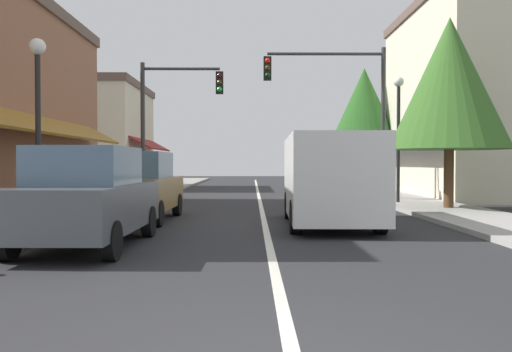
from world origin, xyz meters
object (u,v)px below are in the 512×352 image
parked_car_second_left (138,187)px  traffic_signal_left_corner (170,109)px  van_in_lane (329,177)px  street_lamp_right_mid (398,118)px  tree_right_far (364,104)px  traffic_signal_mast_arm (343,97)px  tree_right_near (450,84)px  parked_car_nearest_left (87,198)px  street_lamp_left_near (38,99)px

parked_car_second_left → traffic_signal_left_corner: bearing=94.5°
van_in_lane → street_lamp_right_mid: (3.29, 6.05, 1.92)m
van_in_lane → tree_right_far: (4.13, 15.89, 3.45)m
traffic_signal_mast_arm → tree_right_near: size_ratio=1.00×
tree_right_near → parked_car_second_left: bearing=-163.8°
parked_car_nearest_left → street_lamp_left_near: (-1.79, 2.40, 2.01)m
traffic_signal_left_corner → tree_right_far: tree_right_far is taller
traffic_signal_mast_arm → parked_car_second_left: bearing=-132.7°
street_lamp_left_near → street_lamp_right_mid: (9.82, 7.01, 0.18)m
parked_car_second_left → van_in_lane: 4.92m
traffic_signal_mast_arm → street_lamp_right_mid: traffic_signal_mast_arm is taller
traffic_signal_mast_arm → tree_right_far: 8.18m
parked_car_nearest_left → traffic_signal_mast_arm: 13.53m
street_lamp_left_near → tree_right_far: 20.02m
street_lamp_left_near → parked_car_second_left: bearing=49.4°
street_lamp_left_near → street_lamp_right_mid: bearing=35.5°
traffic_signal_mast_arm → traffic_signal_left_corner: traffic_signal_mast_arm is taller
traffic_signal_left_corner → street_lamp_left_near: 10.47m
tree_right_near → parked_car_nearest_left: bearing=-141.7°
van_in_lane → tree_right_near: (4.21, 3.70, 2.77)m
parked_car_second_left → traffic_signal_left_corner: (-0.42, 8.32, 2.84)m
tree_right_far → tree_right_near: bearing=-89.6°
traffic_signal_mast_arm → tree_right_far: tree_right_far is taller
street_lamp_left_near → traffic_signal_mast_arm: bearing=47.8°
parked_car_second_left → street_lamp_right_mid: bearing=33.3°
van_in_lane → traffic_signal_left_corner: bearing=120.5°
traffic_signal_mast_arm → tree_right_near: (2.52, -4.41, -0.12)m
van_in_lane → street_lamp_right_mid: 7.15m
traffic_signal_left_corner → tree_right_far: bearing=34.8°
parked_car_second_left → traffic_signal_mast_arm: traffic_signal_mast_arm is taller
parked_car_nearest_left → street_lamp_left_near: street_lamp_left_near is taller
traffic_signal_left_corner → street_lamp_right_mid: traffic_signal_left_corner is taller
street_lamp_right_mid → tree_right_far: 9.99m
parked_car_second_left → tree_right_near: bearing=17.9°
parked_car_nearest_left → parked_car_second_left: (-0.05, 4.44, 0.00)m
street_lamp_left_near → tree_right_near: 11.75m
street_lamp_right_mid → traffic_signal_left_corner: bearing=158.5°
parked_car_second_left → street_lamp_left_near: street_lamp_left_near is taller
parked_car_second_left → van_in_lane: (4.79, -1.08, 0.27)m
parked_car_nearest_left → tree_right_near: size_ratio=0.69×
tree_right_near → traffic_signal_mast_arm: bearing=119.7°
tree_right_far → parked_car_second_left: bearing=-121.0°
van_in_lane → tree_right_near: size_ratio=0.88×
van_in_lane → traffic_signal_left_corner: size_ratio=0.93×
parked_car_second_left → street_lamp_right_mid: street_lamp_right_mid is taller
parked_car_nearest_left → van_in_lane: 5.82m
van_in_lane → parked_car_second_left: bearing=168.8°
parked_car_nearest_left → street_lamp_left_near: size_ratio=0.98×
van_in_lane → traffic_signal_left_corner: 11.05m
traffic_signal_left_corner → parked_car_nearest_left: bearing=-87.9°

